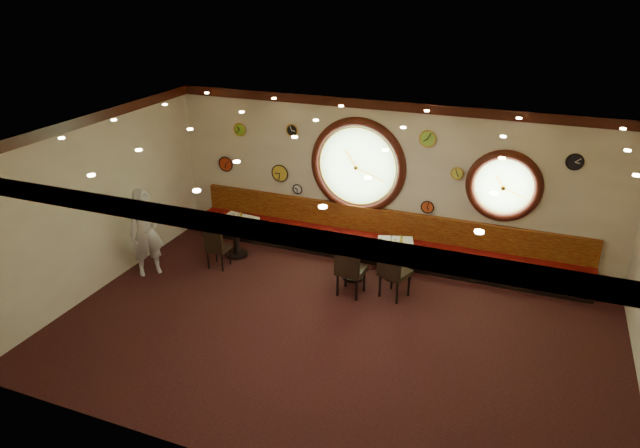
# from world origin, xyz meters

# --- Properties ---
(floor) EXTENTS (9.00, 6.00, 0.00)m
(floor) POSITION_xyz_m (0.00, 0.00, 0.00)
(floor) COLOR black
(floor) RESTS_ON ground
(ceiling) EXTENTS (9.00, 6.00, 0.02)m
(ceiling) POSITION_xyz_m (0.00, 0.00, 3.20)
(ceiling) COLOR #AF7B31
(ceiling) RESTS_ON wall_back
(wall_back) EXTENTS (9.00, 0.02, 3.20)m
(wall_back) POSITION_xyz_m (0.00, 3.00, 1.60)
(wall_back) COLOR beige
(wall_back) RESTS_ON floor
(wall_front) EXTENTS (9.00, 0.02, 3.20)m
(wall_front) POSITION_xyz_m (0.00, -3.00, 1.60)
(wall_front) COLOR beige
(wall_front) RESTS_ON floor
(wall_left) EXTENTS (0.02, 6.00, 3.20)m
(wall_left) POSITION_xyz_m (-4.50, 0.00, 1.60)
(wall_left) COLOR beige
(wall_left) RESTS_ON floor
(molding_back) EXTENTS (9.00, 0.10, 0.18)m
(molding_back) POSITION_xyz_m (0.00, 2.95, 3.11)
(molding_back) COLOR black
(molding_back) RESTS_ON wall_back
(molding_front) EXTENTS (9.00, 0.10, 0.18)m
(molding_front) POSITION_xyz_m (0.00, -2.95, 3.11)
(molding_front) COLOR black
(molding_front) RESTS_ON wall_back
(molding_left) EXTENTS (0.10, 6.00, 0.18)m
(molding_left) POSITION_xyz_m (-4.45, 0.00, 3.11)
(molding_left) COLOR black
(molding_left) RESTS_ON wall_back
(banquette_base) EXTENTS (8.00, 0.55, 0.20)m
(banquette_base) POSITION_xyz_m (0.00, 2.72, 0.10)
(banquette_base) COLOR black
(banquette_base) RESTS_ON floor
(banquette_seat) EXTENTS (8.00, 0.55, 0.30)m
(banquette_seat) POSITION_xyz_m (0.00, 2.72, 0.35)
(banquette_seat) COLOR #5C0907
(banquette_seat) RESTS_ON banquette_base
(banquette_back) EXTENTS (8.00, 0.10, 0.55)m
(banquette_back) POSITION_xyz_m (0.00, 2.94, 0.75)
(banquette_back) COLOR #610E07
(banquette_back) RESTS_ON wall_back
(porthole_left_glass) EXTENTS (1.66, 0.02, 1.66)m
(porthole_left_glass) POSITION_xyz_m (-0.60, 3.00, 1.85)
(porthole_left_glass) COLOR #8EC375
(porthole_left_glass) RESTS_ON wall_back
(porthole_left_frame) EXTENTS (1.98, 0.18, 1.98)m
(porthole_left_frame) POSITION_xyz_m (-0.60, 2.98, 1.85)
(porthole_left_frame) COLOR black
(porthole_left_frame) RESTS_ON wall_back
(porthole_left_ring) EXTENTS (1.61, 0.03, 1.61)m
(porthole_left_ring) POSITION_xyz_m (-0.60, 2.95, 1.85)
(porthole_left_ring) COLOR gold
(porthole_left_ring) RESTS_ON wall_back
(porthole_right_glass) EXTENTS (1.10, 0.02, 1.10)m
(porthole_right_glass) POSITION_xyz_m (2.20, 3.00, 1.80)
(porthole_right_glass) COLOR #8EC375
(porthole_right_glass) RESTS_ON wall_back
(porthole_right_frame) EXTENTS (1.38, 0.18, 1.38)m
(porthole_right_frame) POSITION_xyz_m (2.20, 2.98, 1.80)
(porthole_right_frame) COLOR black
(porthole_right_frame) RESTS_ON wall_back
(porthole_right_ring) EXTENTS (1.09, 0.03, 1.09)m
(porthole_right_ring) POSITION_xyz_m (2.20, 2.95, 1.80)
(porthole_right_ring) COLOR gold
(porthole_right_ring) RESTS_ON wall_back
(wall_clock_0) EXTENTS (0.24, 0.03, 0.24)m
(wall_clock_0) POSITION_xyz_m (-2.00, 2.96, 2.45)
(wall_clock_0) COLOR black
(wall_clock_0) RESTS_ON wall_back
(wall_clock_1) EXTENTS (0.36, 0.03, 0.36)m
(wall_clock_1) POSITION_xyz_m (-2.30, 2.96, 1.50)
(wall_clock_1) COLOR gold
(wall_clock_1) RESTS_ON wall_back
(wall_clock_2) EXTENTS (0.32, 0.03, 0.32)m
(wall_clock_2) POSITION_xyz_m (-3.60, 2.96, 1.55)
(wall_clock_2) COLOR #B72F12
(wall_clock_2) RESTS_ON wall_back
(wall_clock_3) EXTENTS (0.30, 0.03, 0.30)m
(wall_clock_3) POSITION_xyz_m (0.75, 2.96, 2.55)
(wall_clock_3) COLOR #8AC73E
(wall_clock_3) RESTS_ON wall_back
(wall_clock_4) EXTENTS (0.26, 0.03, 0.26)m
(wall_clock_4) POSITION_xyz_m (-3.20, 2.96, 2.35)
(wall_clock_4) COLOR #72A921
(wall_clock_4) RESTS_ON wall_back
(wall_clock_5) EXTENTS (0.28, 0.03, 0.28)m
(wall_clock_5) POSITION_xyz_m (3.30, 2.96, 2.40)
(wall_clock_5) COLOR black
(wall_clock_5) RESTS_ON wall_back
(wall_clock_6) EXTENTS (0.24, 0.03, 0.24)m
(wall_clock_6) POSITION_xyz_m (0.85, 2.96, 1.20)
(wall_clock_6) COLOR #CE4418
(wall_clock_6) RESTS_ON wall_back
(wall_clock_7) EXTENTS (0.20, 0.03, 0.20)m
(wall_clock_7) POSITION_xyz_m (-1.90, 2.96, 1.20)
(wall_clock_7) COLOR white
(wall_clock_7) RESTS_ON wall_back
(wall_clock_8) EXTENTS (0.22, 0.03, 0.22)m
(wall_clock_8) POSITION_xyz_m (1.35, 2.96, 1.95)
(wall_clock_8) COLOR #CFD045
(wall_clock_8) RESTS_ON wall_back
(table_a) EXTENTS (0.81, 0.81, 0.79)m
(table_a) POSITION_xyz_m (-2.80, 1.84, 0.50)
(table_a) COLOR black
(table_a) RESTS_ON floor
(table_b) EXTENTS (0.80, 0.80, 0.70)m
(table_b) POSITION_xyz_m (-0.26, 1.80, 0.44)
(table_b) COLOR black
(table_b) RESTS_ON floor
(table_c) EXTENTS (0.82, 0.82, 0.73)m
(table_c) POSITION_xyz_m (0.46, 2.12, 0.46)
(table_c) COLOR black
(table_c) RESTS_ON floor
(chair_a) EXTENTS (0.40, 0.40, 0.59)m
(chair_a) POSITION_xyz_m (-2.89, 1.20, 0.55)
(chair_a) COLOR black
(chair_a) RESTS_ON floor
(chair_b) EXTENTS (0.51, 0.51, 0.70)m
(chair_b) POSITION_xyz_m (-0.13, 1.15, 0.65)
(chair_b) COLOR black
(chair_b) RESTS_ON floor
(chair_c) EXTENTS (0.61, 0.61, 0.70)m
(chair_c) POSITION_xyz_m (0.60, 1.35, 0.65)
(chair_c) COLOR black
(chair_c) RESTS_ON floor
(condiment_a_salt) EXTENTS (0.03, 0.03, 0.09)m
(condiment_a_salt) POSITION_xyz_m (-2.86, 1.91, 0.84)
(condiment_a_salt) COLOR silver
(condiment_a_salt) RESTS_ON table_a
(condiment_b_salt) EXTENTS (0.03, 0.03, 0.09)m
(condiment_b_salt) POSITION_xyz_m (-0.36, 1.88, 0.75)
(condiment_b_salt) COLOR silver
(condiment_b_salt) RESTS_ON table_b
(condiment_c_salt) EXTENTS (0.03, 0.03, 0.09)m
(condiment_c_salt) POSITION_xyz_m (0.35, 2.19, 0.77)
(condiment_c_salt) COLOR #B9B9BD
(condiment_c_salt) RESTS_ON table_c
(condiment_a_pepper) EXTENTS (0.04, 0.04, 0.10)m
(condiment_a_pepper) POSITION_xyz_m (-2.74, 1.87, 0.85)
(condiment_a_pepper) COLOR silver
(condiment_a_pepper) RESTS_ON table_a
(condiment_b_pepper) EXTENTS (0.03, 0.03, 0.10)m
(condiment_b_pepper) POSITION_xyz_m (-0.21, 1.77, 0.75)
(condiment_b_pepper) COLOR silver
(condiment_b_pepper) RESTS_ON table_b
(condiment_c_pepper) EXTENTS (0.03, 0.03, 0.09)m
(condiment_c_pepper) POSITION_xyz_m (0.45, 2.10, 0.77)
(condiment_c_pepper) COLOR silver
(condiment_c_pepper) RESTS_ON table_c
(condiment_a_bottle) EXTENTS (0.05, 0.05, 0.15)m
(condiment_a_bottle) POSITION_xyz_m (-2.69, 1.90, 0.87)
(condiment_a_bottle) COLOR gold
(condiment_a_bottle) RESTS_ON table_a
(condiment_b_bottle) EXTENTS (0.05, 0.05, 0.16)m
(condiment_b_bottle) POSITION_xyz_m (-0.20, 1.86, 0.78)
(condiment_b_bottle) COLOR gold
(condiment_b_bottle) RESTS_ON table_b
(condiment_c_bottle) EXTENTS (0.05, 0.05, 0.15)m
(condiment_c_bottle) POSITION_xyz_m (0.55, 2.19, 0.80)
(condiment_c_bottle) COLOR gold
(condiment_c_bottle) RESTS_ON table_c
(waiter) EXTENTS (0.73, 0.74, 1.72)m
(waiter) POSITION_xyz_m (-4.00, 0.57, 0.86)
(waiter) COLOR silver
(waiter) RESTS_ON floor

